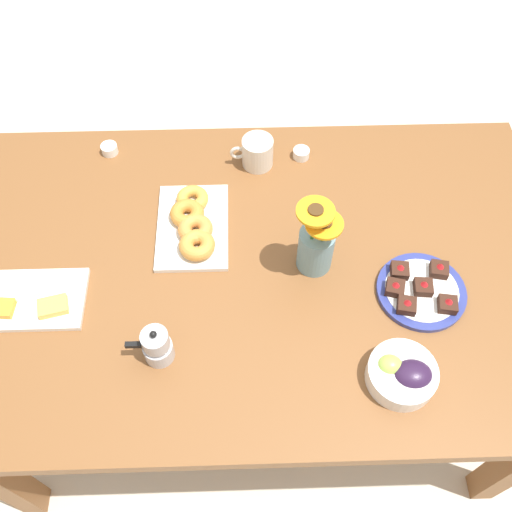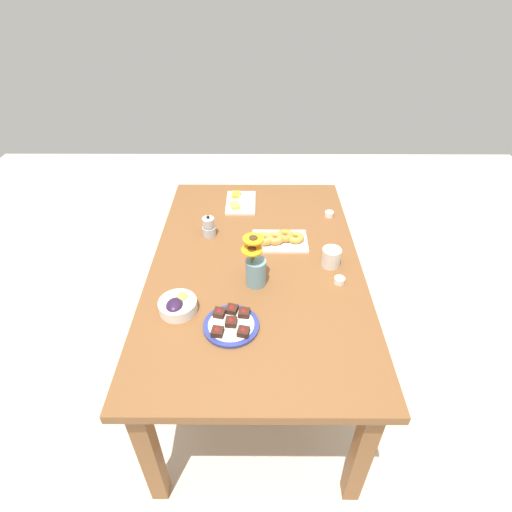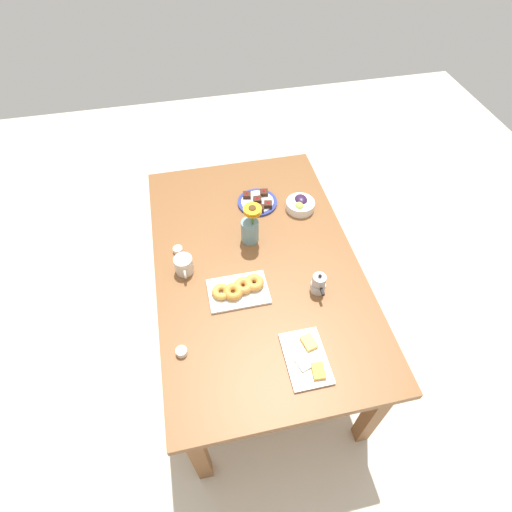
# 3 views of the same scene
# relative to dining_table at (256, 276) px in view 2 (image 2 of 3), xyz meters

# --- Properties ---
(ground_plane) EXTENTS (6.00, 6.00, 0.00)m
(ground_plane) POSITION_rel_dining_table_xyz_m (0.00, 0.00, -0.65)
(ground_plane) COLOR beige
(dining_table) EXTENTS (1.60, 1.00, 0.74)m
(dining_table) POSITION_rel_dining_table_xyz_m (0.00, 0.00, 0.00)
(dining_table) COLOR brown
(dining_table) RESTS_ON ground_plane
(coffee_mug) EXTENTS (0.12, 0.09, 0.09)m
(coffee_mug) POSITION_rel_dining_table_xyz_m (-0.01, -0.35, 0.13)
(coffee_mug) COLOR beige
(coffee_mug) RESTS_ON dining_table
(grape_bowl) EXTENTS (0.16, 0.16, 0.07)m
(grape_bowl) POSITION_rel_dining_table_xyz_m (-0.32, 0.32, 0.12)
(grape_bowl) COLOR white
(grape_bowl) RESTS_ON dining_table
(cheese_platter) EXTENTS (0.26, 0.17, 0.03)m
(cheese_platter) POSITION_rel_dining_table_xyz_m (0.56, 0.10, 0.10)
(cheese_platter) COLOR white
(cheese_platter) RESTS_ON dining_table
(croissant_platter) EXTENTS (0.19, 0.28, 0.05)m
(croissant_platter) POSITION_rel_dining_table_xyz_m (0.17, -0.12, 0.11)
(croissant_platter) COLOR white
(croissant_platter) RESTS_ON dining_table
(jam_cup_honey) EXTENTS (0.05, 0.05, 0.03)m
(jam_cup_honey) POSITION_rel_dining_table_xyz_m (0.42, -0.41, 0.10)
(jam_cup_honey) COLOR white
(jam_cup_honey) RESTS_ON dining_table
(jam_cup_berry) EXTENTS (0.05, 0.05, 0.03)m
(jam_cup_berry) POSITION_rel_dining_table_xyz_m (-0.14, -0.37, 0.10)
(jam_cup_berry) COLOR white
(jam_cup_berry) RESTS_ON dining_table
(dessert_plate) EXTENTS (0.22, 0.22, 0.05)m
(dessert_plate) POSITION_rel_dining_table_xyz_m (-0.41, 0.10, 0.10)
(dessert_plate) COLOR navy
(dessert_plate) RESTS_ON dining_table
(flower_vase) EXTENTS (0.11, 0.11, 0.24)m
(flower_vase) POSITION_rel_dining_table_xyz_m (-0.15, 0.00, 0.17)
(flower_vase) COLOR #6B939E
(flower_vase) RESTS_ON dining_table
(moka_pot) EXTENTS (0.11, 0.07, 0.12)m
(moka_pot) POSITION_rel_dining_table_xyz_m (0.23, 0.25, 0.13)
(moka_pot) COLOR #B7B7BC
(moka_pot) RESTS_ON dining_table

